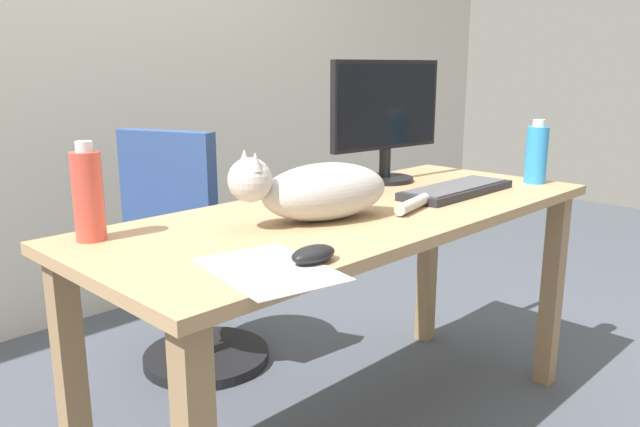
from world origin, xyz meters
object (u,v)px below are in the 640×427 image
at_px(office_chair, 195,269).
at_px(keyboard, 457,190).
at_px(computer_mouse, 313,254).
at_px(cat, 318,190).
at_px(spray_bottle, 88,195).
at_px(monitor, 386,116).
at_px(water_bottle, 536,154).

xyz_separation_m(office_chair, keyboard, (0.45, -0.82, 0.35)).
xyz_separation_m(keyboard, computer_mouse, (-0.82, -0.18, 0.00)).
bearing_deg(cat, spray_bottle, 154.12).
distance_m(monitor, computer_mouse, 0.98).
height_order(monitor, computer_mouse, monitor).
xyz_separation_m(cat, computer_mouse, (-0.26, -0.25, -0.06)).
bearing_deg(water_bottle, cat, 170.17).
bearing_deg(water_bottle, office_chair, 131.41).
relative_size(cat, water_bottle, 2.71).
distance_m(water_bottle, spray_bottle, 1.47).
bearing_deg(cat, keyboard, -7.03).
relative_size(monitor, water_bottle, 2.20).
xyz_separation_m(monitor, water_bottle, (0.34, -0.39, -0.13)).
distance_m(monitor, cat, 0.63).
bearing_deg(spray_bottle, office_chair, 39.47).
bearing_deg(office_chair, computer_mouse, -110.49).
height_order(monitor, cat, monitor).
xyz_separation_m(office_chair, cat, (-0.11, -0.75, 0.42)).
relative_size(office_chair, cat, 1.55).
distance_m(computer_mouse, spray_bottle, 0.55).
height_order(monitor, water_bottle, monitor).
xyz_separation_m(keyboard, water_bottle, (0.35, -0.09, 0.09)).
distance_m(office_chair, keyboard, 0.99).
distance_m(monitor, keyboard, 0.37).
bearing_deg(spray_bottle, water_bottle, -15.88).
bearing_deg(monitor, keyboard, -92.65).
bearing_deg(keyboard, monitor, 87.35).
bearing_deg(monitor, spray_bottle, 179.39).
height_order(office_chair, cat, cat).
bearing_deg(computer_mouse, monitor, 29.93).
relative_size(keyboard, spray_bottle, 1.91).
bearing_deg(office_chair, water_bottle, -48.59).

